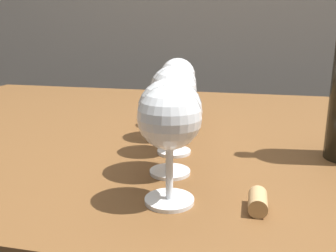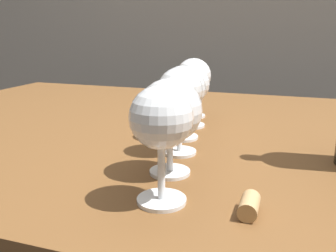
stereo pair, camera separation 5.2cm
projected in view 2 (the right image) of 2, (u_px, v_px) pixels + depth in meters
The scene contains 8 objects.
dining_table at pixel (207, 165), 0.78m from camera, with size 1.56×0.92×0.73m.
wine_glass_port at pixel (161, 122), 0.42m from camera, with size 0.07×0.07×0.14m.
wine_glass_rose at pixel (168, 112), 0.51m from camera, with size 0.09×0.09×0.14m.
wine_glass_pinot at pixel (180, 93), 0.59m from camera, with size 0.07×0.07×0.14m.
wine_glass_cabernet at pixel (183, 90), 0.68m from camera, with size 0.08×0.08×0.14m.
wine_glass_white at pixel (191, 85), 0.77m from camera, with size 0.08×0.08×0.13m.
wine_glass_merlot at pixel (194, 77), 0.85m from camera, with size 0.08×0.08×0.14m.
cork at pixel (249, 206), 0.41m from camera, with size 0.02×0.02×0.04m, color tan.
Camera 2 is at (0.16, -0.72, 0.93)m, focal length 39.33 mm.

